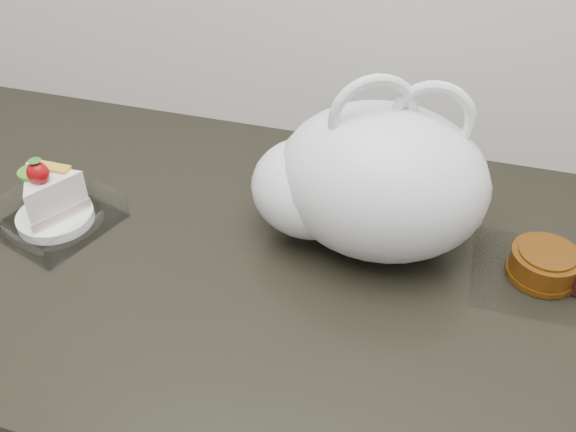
{
  "coord_description": "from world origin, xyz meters",
  "views": [
    {
      "loc": [
        0.16,
        1.1,
        1.45
      ],
      "look_at": [
        -0.03,
        1.73,
        0.94
      ],
      "focal_mm": 40.0,
      "sensor_mm": 36.0,
      "label": 1
    }
  ],
  "objects": [
    {
      "name": "cake_tray",
      "position": [
        -0.34,
        1.67,
        0.93
      ],
      "size": [
        0.18,
        0.18,
        0.11
      ],
      "rotation": [
        0.0,
        0.0,
        -0.32
      ],
      "color": "white",
      "rests_on": "counter"
    },
    {
      "name": "mooncake_wrap",
      "position": [
        0.3,
        1.75,
        0.92
      ],
      "size": [
        0.17,
        0.16,
        0.04
      ],
      "rotation": [
        0.0,
        0.0,
        0.18
      ],
      "color": "white",
      "rests_on": "counter"
    },
    {
      "name": "plastic_bag",
      "position": [
        0.07,
        1.75,
        1.0
      ],
      "size": [
        0.34,
        0.27,
        0.24
      ],
      "rotation": [
        0.0,
        0.0,
        0.3
      ],
      "color": "white",
      "rests_on": "counter"
    }
  ]
}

